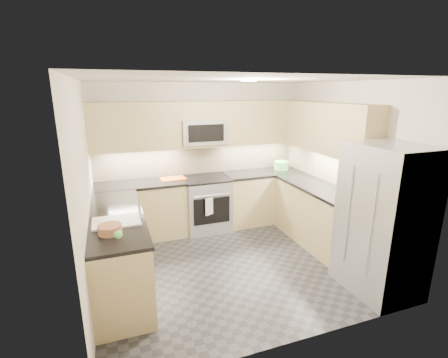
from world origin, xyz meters
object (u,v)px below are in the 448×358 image
at_px(fruit_basket, 110,229).
at_px(microwave, 203,132).
at_px(cutting_board, 173,178).
at_px(utensil_bowl, 281,165).
at_px(gas_range, 206,204).
at_px(refrigerator, 383,220).

bearing_deg(fruit_basket, microwave, 50.83).
bearing_deg(cutting_board, fruit_basket, -118.50).
xyz_separation_m(microwave, utensil_bowl, (1.49, -0.06, -0.68)).
xyz_separation_m(microwave, cutting_board, (-0.54, -0.03, -0.75)).
height_order(gas_range, utensil_bowl, utensil_bowl).
relative_size(utensil_bowl, fruit_basket, 1.11).
distance_m(refrigerator, cutting_board, 3.21).
bearing_deg(microwave, fruit_basket, -129.17).
distance_m(gas_range, microwave, 1.25).
xyz_separation_m(microwave, fruit_basket, (-1.57, -1.93, -0.72)).
height_order(gas_range, cutting_board, cutting_board).
relative_size(cutting_board, fruit_basket, 1.65).
bearing_deg(fruit_basket, refrigerator, -11.57).
height_order(gas_range, fruit_basket, fruit_basket).
bearing_deg(microwave, cutting_board, -176.51).
bearing_deg(gas_range, refrigerator, -59.12).
bearing_deg(microwave, utensil_bowl, -2.13).
height_order(refrigerator, fruit_basket, refrigerator).
bearing_deg(cutting_board, gas_range, -9.61).
xyz_separation_m(gas_range, fruit_basket, (-1.57, -1.81, 0.53)).
distance_m(refrigerator, fruit_basket, 3.09).
relative_size(gas_range, fruit_basket, 3.72).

